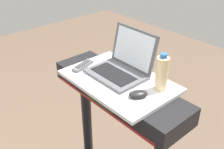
# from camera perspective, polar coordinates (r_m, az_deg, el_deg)

# --- Properties ---
(desk_board) EXTENTS (0.63, 0.42, 0.02)m
(desk_board) POSITION_cam_1_polar(r_m,az_deg,el_deg) (1.52, 1.42, -1.34)
(desk_board) COLOR silver
(desk_board) RESTS_ON treadmill_base
(laptop) EXTENTS (0.33, 0.29, 0.25)m
(laptop) POSITION_cam_1_polar(r_m,az_deg,el_deg) (1.55, 2.04, 1.90)
(laptop) COLOR #515459
(laptop) RESTS_ON desk_board
(computer_mouse) EXTENTS (0.10, 0.12, 0.03)m
(computer_mouse) POSITION_cam_1_polar(r_m,az_deg,el_deg) (1.36, 5.62, -4.17)
(computer_mouse) COLOR black
(computer_mouse) RESTS_ON desk_board
(water_bottle) EXTENTS (0.07, 0.07, 0.21)m
(water_bottle) POSITION_cam_1_polar(r_m,az_deg,el_deg) (1.40, 10.62, 0.28)
(water_bottle) COLOR beige
(water_bottle) RESTS_ON desk_board
(tv_remote) EXTENTS (0.09, 0.17, 0.02)m
(tv_remote) POSITION_cam_1_polar(r_m,az_deg,el_deg) (1.64, -6.23, 1.92)
(tv_remote) COLOR slate
(tv_remote) RESTS_ON desk_board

